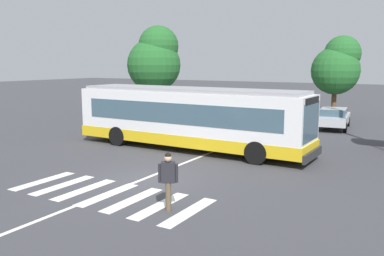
% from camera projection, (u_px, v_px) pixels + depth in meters
% --- Properties ---
extents(ground_plane, '(160.00, 160.00, 0.00)m').
position_uv_depth(ground_plane, '(147.00, 179.00, 15.21)').
color(ground_plane, '#3D3D42').
extents(city_transit_bus, '(12.40, 2.81, 3.06)m').
position_uv_depth(city_transit_bus, '(189.00, 118.00, 20.35)').
color(city_transit_bus, black).
rests_on(city_transit_bus, ground_plane).
extents(pedestrian_crossing_street, '(0.51, 0.43, 1.72)m').
position_uv_depth(pedestrian_crossing_street, '(168.00, 178.00, 11.85)').
color(pedestrian_crossing_street, brown).
rests_on(pedestrian_crossing_street, ground_plane).
extents(parked_car_blue, '(1.98, 4.56, 1.35)m').
position_uv_depth(parked_car_blue, '(259.00, 112.00, 29.59)').
color(parked_car_blue, black).
rests_on(parked_car_blue, ground_plane).
extents(parked_car_champagne, '(1.96, 4.55, 1.35)m').
position_uv_depth(parked_car_champagne, '(294.00, 115.00, 28.15)').
color(parked_car_champagne, black).
rests_on(parked_car_champagne, ground_plane).
extents(parked_car_silver, '(2.32, 4.68, 1.35)m').
position_uv_depth(parked_car_silver, '(334.00, 117.00, 27.00)').
color(parked_car_silver, black).
rests_on(parked_car_silver, ground_plane).
extents(background_tree_left, '(4.49, 4.49, 7.38)m').
position_uv_depth(background_tree_left, '(155.00, 59.00, 34.48)').
color(background_tree_left, brown).
rests_on(background_tree_left, ground_plane).
extents(background_tree_right, '(3.55, 3.55, 6.29)m').
position_uv_depth(background_tree_right, '(338.00, 66.00, 30.49)').
color(background_tree_right, brown).
rests_on(background_tree_right, ground_plane).
extents(crosswalk_painted_stripes, '(6.68, 2.66, 0.01)m').
position_uv_depth(crosswalk_painted_stripes, '(108.00, 195.00, 13.43)').
color(crosswalk_painted_stripes, silver).
rests_on(crosswalk_painted_stripes, ground_plane).
extents(lane_center_line, '(0.16, 24.00, 0.01)m').
position_uv_depth(lane_center_line, '(174.00, 167.00, 16.98)').
color(lane_center_line, silver).
rests_on(lane_center_line, ground_plane).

